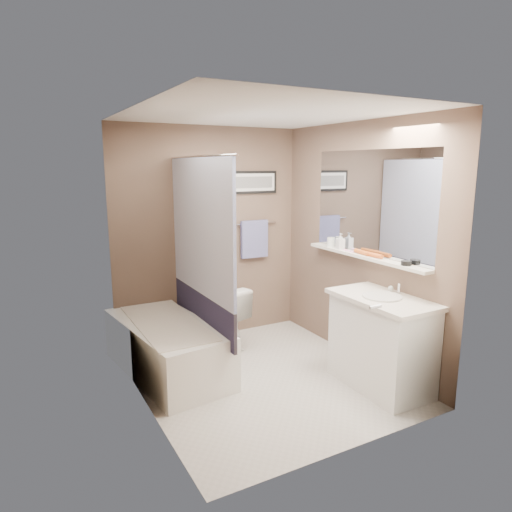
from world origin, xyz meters
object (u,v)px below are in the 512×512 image
vanity (381,344)px  soap_bottle (340,241)px  glass_jar (331,242)px  hair_brush_back (362,252)px  hair_brush_front (374,255)px  bathtub (167,348)px  toilet (219,317)px  candle_bowl_near (406,263)px

vanity → soap_bottle: size_ratio=5.46×
glass_jar → hair_brush_back: bearing=-90.0°
vanity → hair_brush_front: bearing=63.4°
vanity → hair_brush_front: (0.19, 0.35, 0.74)m
vanity → soap_bottle: soap_bottle is taller
bathtub → soap_bottle: 2.05m
hair_brush_front → hair_brush_back: size_ratio=1.00×
bathtub → toilet: 0.76m
toilet → candle_bowl_near: bearing=106.1°
glass_jar → hair_brush_front: bearing=-90.0°
bathtub → candle_bowl_near: (1.79, -1.25, 0.89)m
hair_brush_front → soap_bottle: soap_bottle is taller
toilet → vanity: vanity is taller
bathtub → vanity: vanity is taller
bathtub → candle_bowl_near: 2.35m
toilet → bathtub: bearing=6.3°
toilet → hair_brush_front: size_ratio=3.15×
hair_brush_front → glass_jar: (0.00, 0.65, 0.03)m
candle_bowl_near → glass_jar: bearing=90.0°
bathtub → toilet: bearing=17.8°
vanity → glass_jar: size_ratio=9.00×
bathtub → soap_bottle: size_ratio=9.11×
bathtub → toilet: (0.69, 0.32, 0.10)m
candle_bowl_near → soap_bottle: (0.00, 0.90, 0.06)m
hair_brush_back → glass_jar: glass_jar is taller
vanity → hair_brush_back: hair_brush_back is taller
soap_bottle → candle_bowl_near: bearing=-90.0°
bathtub → hair_brush_front: 2.17m
toilet → soap_bottle: bearing=129.8°
hair_brush_front → hair_brush_back: 0.16m
toilet → vanity: bearing=102.3°
toilet → glass_jar: glass_jar is taller
toilet → glass_jar: 1.46m
toilet → soap_bottle: 1.54m
hair_brush_front → soap_bottle: (0.00, 0.50, 0.06)m
bathtub → hair_brush_back: size_ratio=6.82×
vanity → soap_bottle: 1.18m
hair_brush_front → bathtub: bearing=154.6°
bathtub → hair_brush_back: hair_brush_back is taller
candle_bowl_near → soap_bottle: soap_bottle is taller
toilet → glass_jar: bearing=136.1°
vanity → hair_brush_front: 0.84m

